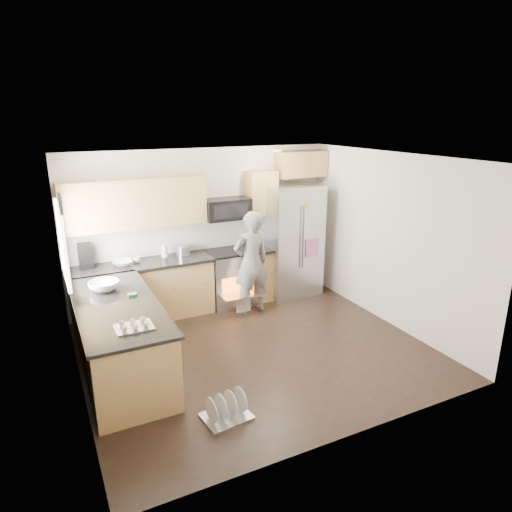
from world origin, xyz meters
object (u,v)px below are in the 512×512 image
stove_range (230,265)px  refrigerator (290,240)px  person (251,263)px  dish_rack (226,411)px

stove_range → refrigerator: refrigerator is taller
stove_range → refrigerator: bearing=-1.6°
stove_range → person: bearing=-72.1°
stove_range → dish_rack: bearing=-114.0°
refrigerator → stove_range: bearing=175.6°
person → dish_rack: (-1.44, -2.39, -0.76)m
stove_range → person: stove_range is taller
stove_range → dish_rack: (-1.28, -2.88, -0.59)m
dish_rack → refrigerator: bearing=49.5°
dish_rack → person: bearing=58.9°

